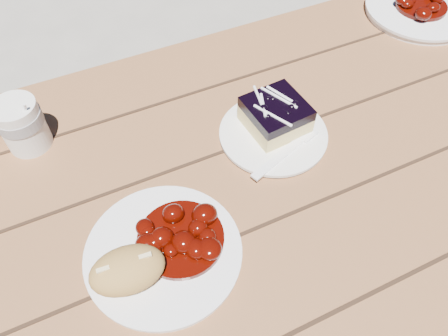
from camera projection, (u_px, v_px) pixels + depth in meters
name	position (u px, v px, depth m)	size (l,w,h in m)	color
picnic_table	(207.00, 248.00, 0.83)	(2.00, 1.55, 0.75)	brown
main_plate	(164.00, 254.00, 0.64)	(0.22, 0.22, 0.02)	white
goulash_stew	(180.00, 233.00, 0.62)	(0.13, 0.13, 0.04)	#430802
bread_roll	(127.00, 270.00, 0.58)	(0.10, 0.07, 0.05)	#B18744
dessert_plate	(273.00, 135.00, 0.78)	(0.19, 0.19, 0.01)	white
blueberry_cake	(276.00, 115.00, 0.77)	(0.11, 0.11, 0.06)	#F9E288
fork_dessert	(279.00, 157.00, 0.74)	(0.03, 0.16, 0.01)	white
coffee_cup	(22.00, 125.00, 0.74)	(0.07, 0.07, 0.09)	white
second_plate	(419.00, 11.00, 1.01)	(0.24, 0.24, 0.02)	white
second_stew	(424.00, 0.00, 0.99)	(0.12, 0.12, 0.04)	#430802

